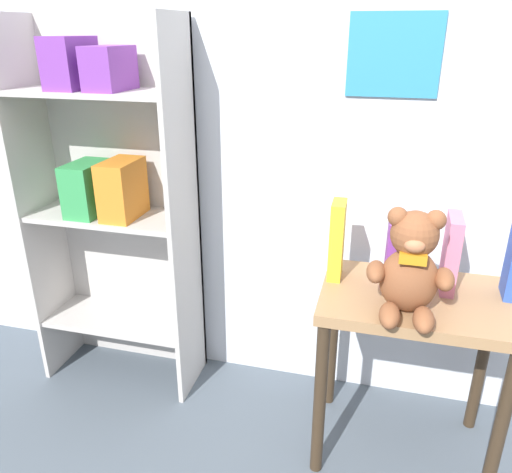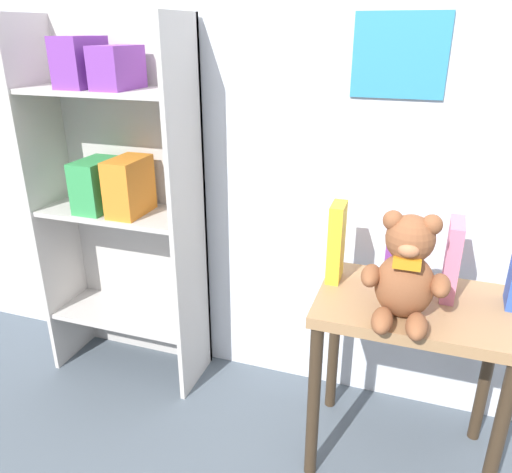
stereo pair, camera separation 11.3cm
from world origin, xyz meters
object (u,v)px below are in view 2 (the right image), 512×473
object	(u,v)px
book_standing_purple	(392,256)
bookshelf_side	(120,188)
book_standing_yellow	(336,242)
display_table	(412,332)
book_standing_pink	(452,259)
teddy_bear	(406,272)

from	to	relation	value
book_standing_purple	bookshelf_side	bearing A→B (deg)	172.62
bookshelf_side	book_standing_yellow	world-z (taller)	bookshelf_side
display_table	book_standing_yellow	size ratio (longest dim) A/B	2.34
display_table	book_standing_yellow	world-z (taller)	book_standing_yellow
bookshelf_side	book_standing_pink	bearing A→B (deg)	-5.03
book_standing_purple	display_table	bearing A→B (deg)	-36.45
bookshelf_side	teddy_bear	size ratio (longest dim) A/B	4.54
book_standing_yellow	book_standing_pink	distance (m)	0.35
bookshelf_side	display_table	size ratio (longest dim) A/B	2.34
bookshelf_side	teddy_bear	xyz separation A→B (m)	(1.09, -0.29, -0.05)
display_table	teddy_bear	xyz separation A→B (m)	(-0.04, -0.11, 0.25)
bookshelf_side	book_standing_pink	xyz separation A→B (m)	(1.22, -0.11, -0.07)
display_table	book_standing_pink	size ratio (longest dim) A/B	2.52
bookshelf_side	book_standing_purple	size ratio (longest dim) A/B	6.46
teddy_bear	book_standing_pink	size ratio (longest dim) A/B	1.30
display_table	bookshelf_side	bearing A→B (deg)	171.00
book_standing_yellow	book_standing_pink	world-z (taller)	book_standing_yellow
book_standing_yellow	book_standing_pink	size ratio (longest dim) A/B	1.08
bookshelf_side	book_standing_yellow	size ratio (longest dim) A/B	5.48
bookshelf_side	teddy_bear	distance (m)	1.13
bookshelf_side	teddy_bear	world-z (taller)	bookshelf_side
teddy_bear	book_standing_pink	bearing A→B (deg)	55.28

